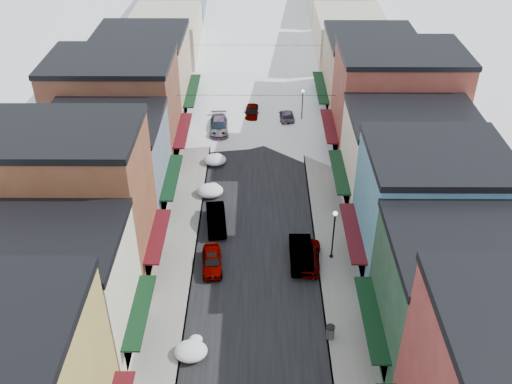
{
  "coord_description": "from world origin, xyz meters",
  "views": [
    {
      "loc": [
        0.2,
        -14.22,
        30.7
      ],
      "look_at": [
        0.0,
        27.65,
        2.5
      ],
      "focal_mm": 40.0,
      "sensor_mm": 36.0,
      "label": 1
    }
  ],
  "objects_px": {
    "car_dark_hatch": "(216,219)",
    "trash_can": "(330,332)",
    "car_silver_sedan": "(212,261)",
    "streetlamp_near": "(334,229)",
    "car_green_sedan": "(301,253)"
  },
  "relations": [
    {
      "from": "car_silver_sedan",
      "to": "car_dark_hatch",
      "type": "height_order",
      "value": "car_dark_hatch"
    },
    {
      "from": "car_green_sedan",
      "to": "streetlamp_near",
      "type": "relative_size",
      "value": 1.11
    },
    {
      "from": "car_dark_hatch",
      "to": "trash_can",
      "type": "distance_m",
      "value": 15.57
    },
    {
      "from": "car_green_sedan",
      "to": "trash_can",
      "type": "height_order",
      "value": "car_green_sedan"
    },
    {
      "from": "car_silver_sedan",
      "to": "streetlamp_near",
      "type": "bearing_deg",
      "value": 1.57
    },
    {
      "from": "streetlamp_near",
      "to": "car_silver_sedan",
      "type": "bearing_deg",
      "value": -173.05
    },
    {
      "from": "trash_can",
      "to": "streetlamp_near",
      "type": "bearing_deg",
      "value": 83.27
    },
    {
      "from": "car_silver_sedan",
      "to": "trash_can",
      "type": "height_order",
      "value": "car_silver_sedan"
    },
    {
      "from": "trash_can",
      "to": "car_silver_sedan",
      "type": "bearing_deg",
      "value": 139.48
    },
    {
      "from": "car_silver_sedan",
      "to": "trash_can",
      "type": "bearing_deg",
      "value": -45.91
    },
    {
      "from": "car_silver_sedan",
      "to": "streetlamp_near",
      "type": "xyz_separation_m",
      "value": [
        9.72,
        1.18,
        2.37
      ]
    },
    {
      "from": "car_green_sedan",
      "to": "car_dark_hatch",
      "type": "bearing_deg",
      "value": -32.69
    },
    {
      "from": "car_dark_hatch",
      "to": "car_green_sedan",
      "type": "distance_m",
      "value": 8.54
    },
    {
      "from": "car_silver_sedan",
      "to": "car_dark_hatch",
      "type": "distance_m",
      "value": 5.48
    },
    {
      "from": "car_dark_hatch",
      "to": "streetlamp_near",
      "type": "distance_m",
      "value": 10.87
    }
  ]
}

